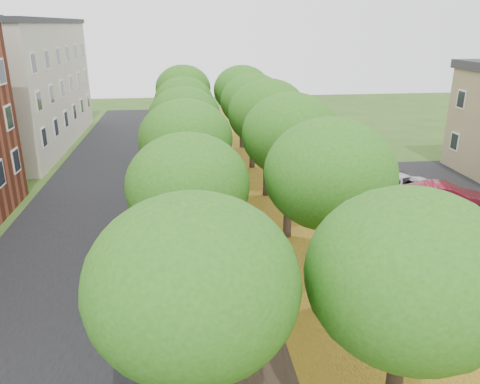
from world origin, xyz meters
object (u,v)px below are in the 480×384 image
object	(u,v)px
car_silver	(479,236)
car_white	(401,183)
car_red	(446,197)
car_grey	(395,178)

from	to	relation	value
car_silver	car_white	xyz separation A→B (m)	(0.00, 8.07, -0.13)
car_red	car_grey	bearing A→B (deg)	36.40
car_red	car_white	size ratio (longest dim) A/B	1.00
car_white	car_grey	bearing A→B (deg)	-23.23
car_white	car_red	bearing A→B (deg)	-179.91
car_silver	car_grey	distance (m)	9.01
car_red	car_grey	xyz separation A→B (m)	(-1.26, 3.85, -0.10)
car_grey	car_white	bearing A→B (deg)	-155.28
car_silver	car_grey	xyz separation A→B (m)	(0.00, 9.00, -0.11)
car_white	car_silver	bearing A→B (deg)	156.77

